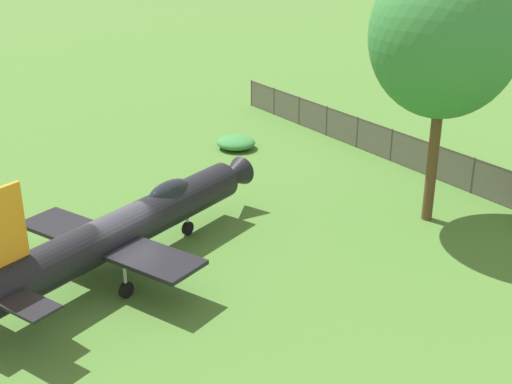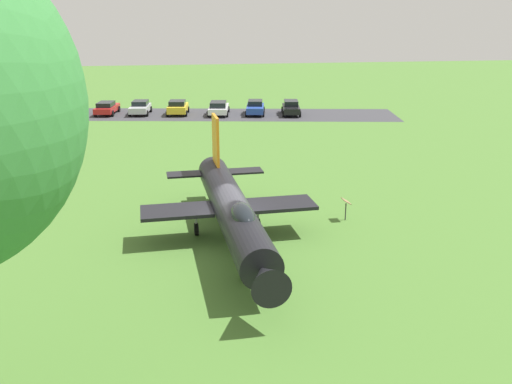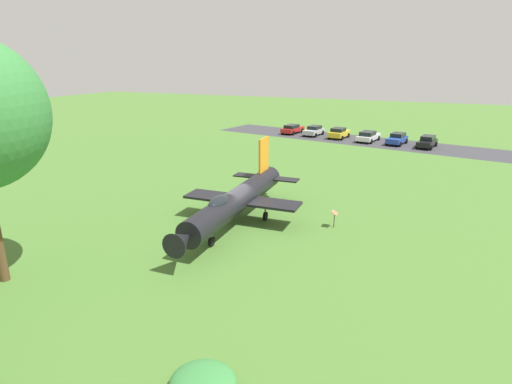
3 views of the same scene
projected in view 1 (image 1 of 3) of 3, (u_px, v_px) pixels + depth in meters
ground_plane at (123, 271)px, 25.95m from camera, size 200.00×200.00×0.00m
display_jet at (127, 227)px, 25.56m from camera, size 14.90×8.12×5.05m
shade_tree at (446, 34)px, 27.23m from camera, size 6.66×6.17×11.72m
perimeter_fence at (429, 158)px, 34.92m from camera, size 11.13×31.69×1.86m
shrub_near_fence at (236, 143)px, 39.25m from camera, size 2.19×2.26×0.73m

